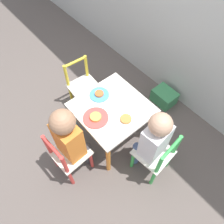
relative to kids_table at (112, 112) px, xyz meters
The scene contains 11 objects.
ground_plane 0.37m from the kids_table, ahead, with size 6.00×6.00×0.00m, color #5B514C.
kids_table is the anchor object (origin of this frame).
chair_red 0.48m from the kids_table, 86.12° to the right, with size 0.28×0.28×0.52m.
chair_green 0.48m from the kids_table, ahead, with size 0.29×0.29×0.52m.
chair_yellow 0.48m from the kids_table, behind, with size 0.28×0.28×0.52m.
child_front 0.42m from the kids_table, 86.12° to the right, with size 0.21×0.22×0.77m.
child_right 0.41m from the kids_table, ahead, with size 0.22×0.21×0.74m.
plate_front 0.18m from the kids_table, 90.00° to the right, with size 0.19×0.19×0.03m.
plate_right 0.18m from the kids_table, ahead, with size 0.19×0.19×0.03m.
plate_left 0.18m from the kids_table, behind, with size 0.16×0.16×0.03m.
storage_bin 0.73m from the kids_table, 86.62° to the left, with size 0.23×0.18×0.15m.
Camera 1 is at (0.78, -0.65, 1.82)m, focal length 35.00 mm.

